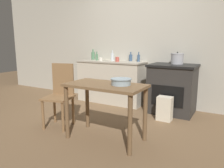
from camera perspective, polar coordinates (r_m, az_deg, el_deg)
ground_plane at (r=3.54m, az=-3.84°, el=-10.56°), size 14.00×14.00×0.00m
wall_back at (r=4.69m, az=7.04°, el=10.58°), size 8.00×0.07×2.55m
counter_cabinet at (r=4.74m, az=-0.25°, el=0.63°), size 1.47×0.54×0.90m
stove at (r=4.17m, az=15.46°, el=-1.16°), size 0.83×0.67×0.90m
work_table at (r=2.85m, az=-1.74°, el=-2.69°), size 1.03×0.56×0.76m
chair at (r=3.47m, az=-13.40°, el=-2.35°), size 0.48×0.48×0.97m
flour_sack at (r=3.76m, az=13.58°, el=-6.25°), size 0.24×0.17×0.41m
stock_pot at (r=4.16m, az=16.66°, el=6.37°), size 0.23×0.23×0.22m
mixing_bowl_large at (r=2.76m, az=2.38°, el=0.71°), size 0.27×0.27×0.08m
bottle_far_left at (r=4.73m, az=0.10°, el=7.15°), size 0.07×0.07×0.23m
bottle_left at (r=4.90m, az=-3.99°, el=7.07°), size 0.06×0.06×0.19m
bottle_mid_left at (r=5.12m, az=-4.97°, el=7.41°), size 0.08×0.08×0.23m
bottle_center_left at (r=4.55m, az=6.95°, el=6.77°), size 0.06×0.06×0.20m
bottle_center at (r=4.66m, az=4.89°, el=6.89°), size 0.07×0.07×0.19m
cup_center_right at (r=4.70m, az=-2.96°, el=6.49°), size 0.08×0.08×0.08m
cup_mid_right at (r=4.50m, az=1.38°, el=6.46°), size 0.08×0.08×0.10m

